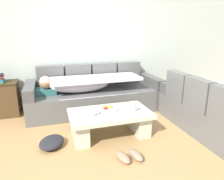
{
  "coord_description": "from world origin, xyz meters",
  "views": [
    {
      "loc": [
        -0.83,
        -2.15,
        1.53
      ],
      "look_at": [
        0.17,
        1.06,
        0.55
      ],
      "focal_mm": 32.42,
      "sensor_mm": 36.0,
      "label": 1
    }
  ],
  "objects": [
    {
      "name": "wine_glass_near_right",
      "position": [
        0.3,
        0.4,
        0.5
      ],
      "size": [
        0.07,
        0.07,
        0.17
      ],
      "color": "silver",
      "rests_on": "coffee_table"
    },
    {
      "name": "couch_near_window",
      "position": [
        1.56,
        0.15,
        0.34
      ],
      "size": [
        0.92,
        1.88,
        0.88
      ],
      "rotation": [
        0.0,
        0.0,
        1.57
      ],
      "color": "#5B5A59",
      "rests_on": "ground_plane"
    },
    {
      "name": "coffee_table",
      "position": [
        -0.03,
        0.52,
        0.24
      ],
      "size": [
        1.2,
        0.68,
        0.38
      ],
      "color": "beige",
      "rests_on": "ground_plane"
    },
    {
      "name": "crumpled_garment",
      "position": [
        -0.89,
        0.45,
        0.06
      ],
      "size": [
        0.45,
        0.49,
        0.12
      ],
      "primitive_type": "ellipsoid",
      "rotation": [
        0.0,
        0.0,
        1.17
      ],
      "color": "#232328",
      "rests_on": "ground_plane"
    },
    {
      "name": "open_magazine",
      "position": [
        0.2,
        0.47,
        0.39
      ],
      "size": [
        0.32,
        0.27,
        0.01
      ],
      "primitive_type": "cube",
      "rotation": [
        0.0,
        0.0,
        -0.22
      ],
      "color": "white",
      "rests_on": "coffee_table"
    },
    {
      "name": "fruit_bowl",
      "position": [
        -0.05,
        0.53,
        0.42
      ],
      "size": [
        0.28,
        0.28,
        0.1
      ],
      "color": "silver",
      "rests_on": "coffee_table"
    },
    {
      "name": "ground_plane",
      "position": [
        0.0,
        0.0,
        0.0
      ],
      "size": [
        14.0,
        14.0,
        0.0
      ],
      "primitive_type": "plane",
      "color": "#A7804E"
    },
    {
      "name": "pair_of_shoes",
      "position": [
        0.03,
        -0.14,
        0.04
      ],
      "size": [
        0.34,
        0.29,
        0.09
      ],
      "color": "#8C7259",
      "rests_on": "ground_plane"
    },
    {
      "name": "back_wall",
      "position": [
        0.0,
        2.15,
        1.35
      ],
      "size": [
        9.0,
        0.1,
        2.7
      ],
      "primitive_type": "cube",
      "color": "beige",
      "rests_on": "ground_plane"
    },
    {
      "name": "couch_along_wall",
      "position": [
        -0.05,
        1.63,
        0.33
      ],
      "size": [
        2.57,
        0.92,
        0.88
      ],
      "color": "#5B5A59",
      "rests_on": "ground_plane"
    },
    {
      "name": "wine_glass_near_left",
      "position": [
        -0.34,
        0.4,
        0.5
      ],
      "size": [
        0.07,
        0.07,
        0.17
      ],
      "color": "silver",
      "rests_on": "coffee_table"
    }
  ]
}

